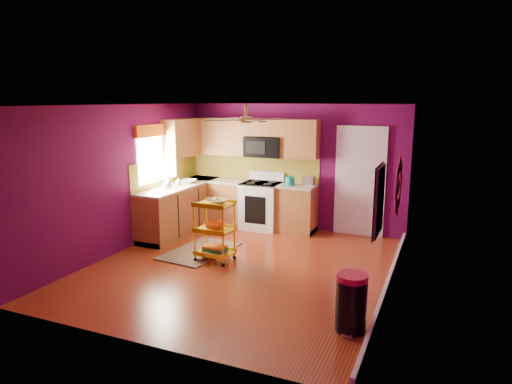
% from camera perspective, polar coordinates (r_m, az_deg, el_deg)
% --- Properties ---
extents(ground, '(5.00, 5.00, 0.00)m').
position_cam_1_polar(ground, '(7.25, -1.82, -9.35)').
color(ground, maroon).
rests_on(ground, ground).
extents(room_envelope, '(4.54, 5.04, 2.52)m').
position_cam_1_polar(room_envelope, '(6.83, -1.70, 3.51)').
color(room_envelope, '#570A44').
rests_on(room_envelope, ground).
extents(lower_cabinets, '(2.81, 2.31, 0.94)m').
position_cam_1_polar(lower_cabinets, '(9.26, -4.71, -1.95)').
color(lower_cabinets, brown).
rests_on(lower_cabinets, ground).
extents(electric_range, '(0.76, 0.66, 1.13)m').
position_cam_1_polar(electric_range, '(9.23, 0.69, -1.63)').
color(electric_range, white).
rests_on(electric_range, ground).
extents(upper_cabinetry, '(2.80, 2.30, 1.26)m').
position_cam_1_polar(upper_cabinetry, '(9.30, -3.26, 6.67)').
color(upper_cabinetry, brown).
rests_on(upper_cabinetry, ground).
extents(left_window, '(0.08, 1.35, 1.08)m').
position_cam_1_polar(left_window, '(8.84, -12.21, 5.77)').
color(left_window, white).
rests_on(left_window, ground).
extents(panel_door, '(0.95, 0.11, 2.15)m').
position_cam_1_polar(panel_door, '(8.88, 12.86, 1.12)').
color(panel_door, white).
rests_on(panel_door, ground).
extents(right_wall_art, '(0.04, 2.74, 1.04)m').
position_cam_1_polar(right_wall_art, '(5.95, 16.52, 0.00)').
color(right_wall_art, black).
rests_on(right_wall_art, ground).
extents(ceiling_fan, '(1.01, 1.01, 0.26)m').
position_cam_1_polar(ceiling_fan, '(6.96, -1.25, 9.11)').
color(ceiling_fan, '#BF8C3F').
rests_on(ceiling_fan, ground).
extents(shag_rug, '(1.00, 1.48, 0.02)m').
position_cam_1_polar(shag_rug, '(7.99, -7.04, -7.33)').
color(shag_rug, black).
rests_on(shag_rug, ground).
extents(rolling_cart, '(0.61, 0.46, 1.07)m').
position_cam_1_polar(rolling_cart, '(7.39, -5.16, -4.52)').
color(rolling_cart, yellow).
rests_on(rolling_cart, ground).
extents(trash_can, '(0.38, 0.40, 0.67)m').
position_cam_1_polar(trash_can, '(5.39, 11.82, -13.38)').
color(trash_can, black).
rests_on(trash_can, ground).
extents(teal_kettle, '(0.18, 0.18, 0.21)m').
position_cam_1_polar(teal_kettle, '(8.89, 4.26, 1.39)').
color(teal_kettle, teal).
rests_on(teal_kettle, lower_cabinets).
extents(toaster, '(0.22, 0.15, 0.18)m').
position_cam_1_polar(toaster, '(8.90, 6.59, 1.39)').
color(toaster, beige).
rests_on(toaster, lower_cabinets).
extents(soap_bottle_a, '(0.09, 0.09, 0.21)m').
position_cam_1_polar(soap_bottle_a, '(8.83, -10.95, 1.26)').
color(soap_bottle_a, '#EA3F72').
rests_on(soap_bottle_a, lower_cabinets).
extents(soap_bottle_b, '(0.12, 0.12, 0.15)m').
position_cam_1_polar(soap_bottle_b, '(9.01, -9.67, 1.33)').
color(soap_bottle_b, white).
rests_on(soap_bottle_b, lower_cabinets).
extents(counter_dish, '(0.28, 0.28, 0.07)m').
position_cam_1_polar(counter_dish, '(9.22, -8.36, 1.35)').
color(counter_dish, white).
rests_on(counter_dish, lower_cabinets).
extents(counter_cup, '(0.14, 0.14, 0.11)m').
position_cam_1_polar(counter_cup, '(8.71, -11.23, 0.78)').
color(counter_cup, white).
rests_on(counter_cup, lower_cabinets).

